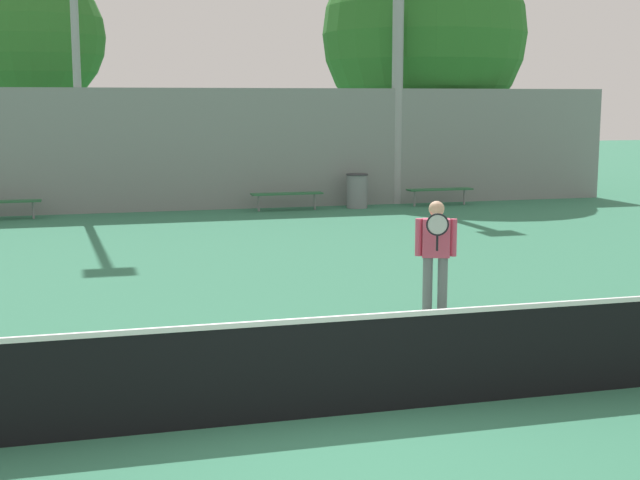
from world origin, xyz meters
The scene contains 10 objects.
ground_plane centered at (0.00, 0.00, 0.00)m, with size 100.00×100.00×0.00m, color #337556.
tennis_net centered at (0.00, 0.00, 0.50)m, with size 11.86×0.09×0.98m.
tennis_player centered at (2.73, 3.67, 0.90)m, with size 0.56×0.48×1.59m.
bench_courtside_near centered at (3.32, 15.61, 0.43)m, with size 1.95×0.40×0.48m.
bench_courtside_far centered at (7.78, 15.61, 0.43)m, with size 1.90×0.40×0.48m.
light_pole_center_back centered at (6.74, 16.40, 4.86)m, with size 0.90×0.60×8.70m.
trash_bin centered at (5.33, 15.68, 0.47)m, with size 0.61×0.61×0.95m.
back_fence centered at (0.00, 16.31, 1.64)m, with size 26.51×0.06×3.29m.
tree_green_tall centered at (8.71, 19.41, 5.03)m, with size 6.48×6.48×8.27m.
tree_green_broad centered at (-3.28, 20.79, 4.83)m, with size 4.27×4.27×6.99m.
Camera 1 is at (-2.05, -7.82, 2.99)m, focal length 50.00 mm.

